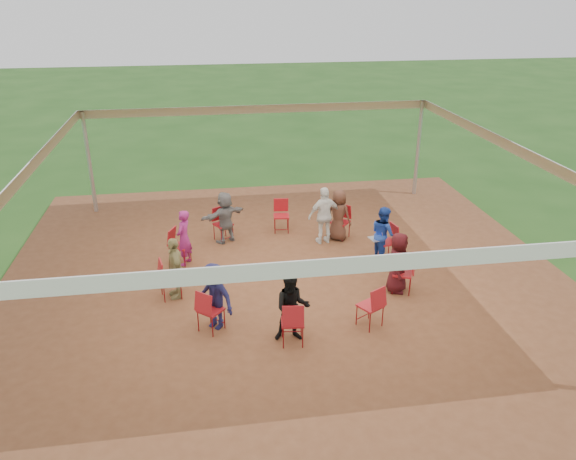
{
  "coord_description": "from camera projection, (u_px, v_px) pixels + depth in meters",
  "views": [
    {
      "loc": [
        -1.75,
        -11.41,
        6.18
      ],
      "look_at": [
        0.1,
        0.3,
        1.05
      ],
      "focal_mm": 35.0,
      "sensor_mm": 36.0,
      "label": 1
    }
  ],
  "objects": [
    {
      "name": "person_seated_6",
      "position": [
        292.0,
        308.0,
        10.46
      ],
      "size": [
        0.71,
        0.45,
        1.38
      ],
      "primitive_type": "imported",
      "rotation": [
        0.0,
        0.0,
        -0.11
      ],
      "color": "black",
      "rests_on": "ground"
    },
    {
      "name": "chair_4",
      "position": [
        180.0,
        247.0,
        13.5
      ],
      "size": [
        0.57,
        0.56,
        0.9
      ],
      "primitive_type": null,
      "rotation": [
        0.0,
        0.0,
        -1.99
      ],
      "color": "#A8161D",
      "rests_on": "ground"
    },
    {
      "name": "chair_2",
      "position": [
        281.0,
        216.0,
        15.3
      ],
      "size": [
        0.46,
        0.48,
        0.9
      ],
      "primitive_type": null,
      "rotation": [
        0.0,
        0.0,
        3.04
      ],
      "color": "#A8161D",
      "rests_on": "ground"
    },
    {
      "name": "chair_1",
      "position": [
        340.0,
        222.0,
        14.9
      ],
      "size": [
        0.61,
        0.61,
        0.9
      ],
      "primitive_type": null,
      "rotation": [
        0.0,
        0.0,
        2.41
      ],
      "color": "#A8161D",
      "rests_on": "ground"
    },
    {
      "name": "dirt_patch",
      "position": [
        286.0,
        276.0,
        13.05
      ],
      "size": [
        13.0,
        13.0,
        0.0
      ],
      "primitive_type": "plane",
      "color": "brown",
      "rests_on": "ground"
    },
    {
      "name": "person_seated_4",
      "position": [
        175.0,
        268.0,
        11.95
      ],
      "size": [
        0.57,
        0.88,
        1.38
      ],
      "primitive_type": "imported",
      "rotation": [
        0.0,
        0.0,
        -1.36
      ],
      "color": "tan",
      "rests_on": "ground"
    },
    {
      "name": "chair_0",
      "position": [
        387.0,
        242.0,
        13.74
      ],
      "size": [
        0.52,
        0.5,
        0.9
      ],
      "primitive_type": null,
      "rotation": [
        0.0,
        0.0,
        1.78
      ],
      "color": "#A8161D",
      "rests_on": "ground"
    },
    {
      "name": "person_seated_1",
      "position": [
        339.0,
        215.0,
        14.71
      ],
      "size": [
        0.75,
        0.73,
        1.38
      ],
      "primitive_type": "imported",
      "rotation": [
        0.0,
        0.0,
        2.41
      ],
      "color": "#4E2D21",
      "rests_on": "ground"
    },
    {
      "name": "chair_9",
      "position": [
        403.0,
        273.0,
        12.24
      ],
      "size": [
        0.57,
        0.56,
        0.9
      ],
      "primitive_type": null,
      "rotation": [
        0.0,
        0.0,
        1.15
      ],
      "color": "#A8161D",
      "rests_on": "ground"
    },
    {
      "name": "cable_coil",
      "position": [
        286.0,
        266.0,
        13.5
      ],
      "size": [
        0.35,
        0.35,
        0.03
      ],
      "rotation": [
        0.0,
        0.0,
        0.25
      ],
      "color": "black",
      "rests_on": "ground"
    },
    {
      "name": "person_seated_3",
      "position": [
        184.0,
        238.0,
        13.38
      ],
      "size": [
        0.51,
        0.59,
        1.38
      ],
      "primitive_type": "imported",
      "rotation": [
        0.0,
        0.0,
        -1.99
      ],
      "color": "#921F6A",
      "rests_on": "ground"
    },
    {
      "name": "chair_3",
      "position": [
        223.0,
        224.0,
        14.76
      ],
      "size": [
        0.58,
        0.59,
        0.9
      ],
      "primitive_type": null,
      "rotation": [
        0.0,
        0.0,
        -2.62
      ],
      "color": "#A8161D",
      "rests_on": "ground"
    },
    {
      "name": "person_seated_7",
      "position": [
        398.0,
        263.0,
        12.17
      ],
      "size": [
        0.62,
        0.77,
        1.38
      ],
      "primitive_type": "imported",
      "rotation": [
        0.0,
        0.0,
        1.15
      ],
      "color": "#3C0D11",
      "rests_on": "ground"
    },
    {
      "name": "tent",
      "position": [
        286.0,
        180.0,
        12.11
      ],
      "size": [
        10.33,
        10.33,
        3.0
      ],
      "color": "#B2B2B7",
      "rests_on": "ground"
    },
    {
      "name": "person_seated_0",
      "position": [
        383.0,
        234.0,
        13.6
      ],
      "size": [
        0.52,
        0.74,
        1.38
      ],
      "primitive_type": "imported",
      "rotation": [
        0.0,
        0.0,
        1.78
      ],
      "color": "#1B3A98",
      "rests_on": "ground"
    },
    {
      "name": "chair_7",
      "position": [
        292.0,
        322.0,
        10.45
      ],
      "size": [
        0.46,
        0.48,
        0.9
      ],
      "primitive_type": null,
      "rotation": [
        0.0,
        0.0,
        -0.11
      ],
      "color": "#A8161D",
      "rests_on": "ground"
    },
    {
      "name": "laptop",
      "position": [
        377.0,
        236.0,
        13.56
      ],
      "size": [
        0.33,
        0.38,
        0.23
      ],
      "rotation": [
        0.0,
        0.0,
        1.78
      ],
      "color": "#B7B7BC",
      "rests_on": "ground"
    },
    {
      "name": "person_seated_5",
      "position": [
        214.0,
        297.0,
        10.83
      ],
      "size": [
        0.96,
        0.92,
        1.38
      ],
      "primitive_type": "imported",
      "rotation": [
        0.0,
        0.0,
        -0.73
      ],
      "color": "#181841",
      "rests_on": "ground"
    },
    {
      "name": "ground",
      "position": [
        286.0,
        277.0,
        13.05
      ],
      "size": [
        80.0,
        80.0,
        0.0
      ],
      "primitive_type": "plane",
      "color": "#214917",
      "rests_on": "ground"
    },
    {
      "name": "person_seated_2",
      "position": [
        225.0,
        217.0,
        14.58
      ],
      "size": [
        1.35,
        1.05,
        1.38
      ],
      "primitive_type": "imported",
      "rotation": [
        0.0,
        0.0,
        -2.62
      ],
      "color": "slate",
      "rests_on": "ground"
    },
    {
      "name": "standing_person",
      "position": [
        325.0,
        215.0,
        14.49
      ],
      "size": [
        0.96,
        0.61,
        1.53
      ],
      "primitive_type": "imported",
      "rotation": [
        0.0,
        0.0,
        3.32
      ],
      "color": "white",
      "rests_on": "ground"
    },
    {
      "name": "chair_5",
      "position": [
        170.0,
        279.0,
        12.0
      ],
      "size": [
        0.52,
        0.5,
        0.9
      ],
      "primitive_type": null,
      "rotation": [
        0.0,
        0.0,
        -1.36
      ],
      "color": "#A8161D",
      "rests_on": "ground"
    },
    {
      "name": "chair_8",
      "position": [
        370.0,
        306.0,
        10.98
      ],
      "size": [
        0.58,
        0.59,
        0.9
      ],
      "primitive_type": null,
      "rotation": [
        0.0,
        0.0,
        0.52
      ],
      "color": "#A8161D",
      "rests_on": "ground"
    },
    {
      "name": "chair_6",
      "position": [
        211.0,
        310.0,
        10.84
      ],
      "size": [
        0.61,
        0.61,
        0.9
      ],
      "primitive_type": null,
      "rotation": [
        0.0,
        0.0,
        -0.73
      ],
      "color": "#A8161D",
      "rests_on": "ground"
    }
  ]
}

